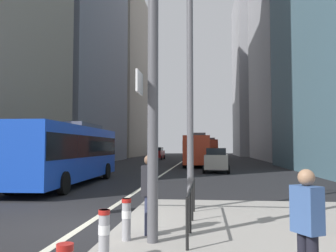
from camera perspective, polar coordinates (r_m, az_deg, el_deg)
ground_plane at (r=29.22m, az=-0.25°, el=-7.33°), size 160.00×160.00×0.00m
median_island at (r=8.55m, az=22.75°, el=-16.49°), size 9.00×10.00×0.15m
lane_centre_line at (r=39.16m, az=1.34°, el=-6.30°), size 0.20×80.00×0.01m
office_tower_left_mid at (r=53.92m, az=-16.22°, el=18.81°), size 12.76×22.76×44.45m
office_tower_left_far at (r=78.12m, az=-8.46°, el=8.27°), size 11.26×22.36×35.31m
office_tower_right_mid at (r=61.59m, az=19.19°, el=12.75°), size 11.00×22.89×37.77m
office_tower_right_far at (r=84.82m, az=15.37°, el=7.69°), size 13.80×18.63×36.07m
city_bus_blue_oncoming at (r=19.92m, az=-15.70°, el=-3.82°), size 2.94×11.72×3.40m
city_bus_red_receding at (r=38.29m, az=4.67°, el=-3.61°), size 2.76×11.15×3.40m
city_bus_red_distant at (r=58.17m, az=6.52°, el=-3.49°), size 2.76×11.03×3.40m
car_oncoming_mid at (r=56.59m, az=-1.71°, el=-4.37°), size 2.16×4.50×1.94m
car_receding_near at (r=47.86m, az=5.11°, el=-4.56°), size 2.09×4.39×1.94m
car_receding_far at (r=28.81m, az=7.73°, el=-5.39°), size 2.20×4.13×1.94m
traffic_signal_gantry at (r=8.13m, az=-18.03°, el=11.57°), size 6.47×0.65×6.00m
street_lamp_post at (r=11.53m, az=3.51°, el=12.93°), size 5.50×0.32×8.00m
bollard_left at (r=6.27m, az=-10.17°, el=-16.45°), size 0.20×0.20×0.86m
bollard_right at (r=7.59m, az=-6.65°, el=-14.23°), size 0.20×0.20×0.85m
pedestrian_railing at (r=8.77m, az=3.73°, el=-11.13°), size 0.06×3.99×0.98m
pedestrian_walking at (r=7.96m, az=-3.00°, el=-10.13°), size 0.32×0.42×1.73m
pedestrian_far at (r=5.13m, az=21.33°, el=-14.55°), size 0.39×0.45×1.62m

